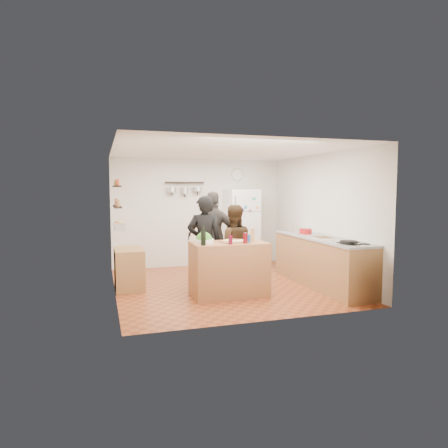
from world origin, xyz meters
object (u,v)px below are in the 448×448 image
object	(u,v)px
wine_bottle	(203,238)
skillet	(349,242)
salt_canister	(248,239)
red_bowl	(306,231)
side_table	(129,269)
fridge	(242,228)
counter_run	(321,262)
pepper_mill	(253,236)
person_center	(233,247)
person_left	(204,243)
salad_bowl	(204,241)
person_back	(214,237)
prep_island	(229,269)
wall_clock	(237,175)

from	to	relation	value
wine_bottle	skillet	size ratio (longest dim) A/B	0.88
salt_canister	red_bowl	distance (m)	1.70
salt_canister	side_table	bearing A→B (deg)	149.99
side_table	wine_bottle	bearing A→B (deg)	-47.64
red_bowl	fridge	world-z (taller)	fridge
wine_bottle	counter_run	bearing A→B (deg)	8.50
pepper_mill	person_center	xyz separation A→B (m)	(-0.23, 0.39, -0.24)
person_left	side_table	size ratio (longest dim) A/B	2.11
salad_bowl	skillet	xyz separation A→B (m)	(2.18, -0.89, 0.00)
wine_bottle	fridge	distance (m)	3.10
side_table	person_left	bearing A→B (deg)	-17.82
person_back	side_table	xyz separation A→B (m)	(-1.61, -0.07, -0.52)
prep_island	red_bowl	size ratio (longest dim) A/B	5.06
salt_canister	person_center	size ratio (longest dim) A/B	0.09
person_center	side_table	size ratio (longest dim) A/B	1.90
person_center	counter_run	xyz separation A→B (m)	(1.63, -0.31, -0.31)
salt_canister	wine_bottle	bearing A→B (deg)	-172.87
salt_canister	person_back	size ratio (longest dim) A/B	0.08
person_center	person_left	bearing A→B (deg)	1.77
pepper_mill	person_back	size ratio (longest dim) A/B	0.10
wine_bottle	red_bowl	size ratio (longest dim) A/B	0.98
wine_bottle	salad_bowl	bearing A→B (deg)	73.50
person_center	pepper_mill	bearing A→B (deg)	134.40
wine_bottle	counter_run	size ratio (longest dim) A/B	0.09
side_table	wall_clock	bearing A→B (deg)	33.71
skillet	wall_clock	xyz separation A→B (m)	(-0.65, 3.61, 1.20)
salad_bowl	wine_bottle	size ratio (longest dim) A/B	1.36
prep_island	red_bowl	world-z (taller)	red_bowl
wine_bottle	counter_run	xyz separation A→B (m)	(2.36, 0.35, -0.58)
prep_island	skillet	distance (m)	2.01
person_left	fridge	world-z (taller)	fridge
wine_bottle	person_center	bearing A→B (deg)	42.32
person_back	person_center	bearing A→B (deg)	136.54
salt_canister	red_bowl	xyz separation A→B (m)	(1.51, 0.78, -0.01)
pepper_mill	person_center	world-z (taller)	person_center
wine_bottle	person_left	xyz separation A→B (m)	(0.22, 0.77, -0.19)
fridge	wall_clock	world-z (taller)	wall_clock
wine_bottle	side_table	distance (m)	1.74
prep_island	pepper_mill	distance (m)	0.71
person_left	person_center	size ratio (longest dim) A/B	1.11
pepper_mill	wall_clock	xyz separation A→B (m)	(0.66, 2.71, 1.15)
prep_island	person_center	world-z (taller)	person_center
pepper_mill	side_table	xyz separation A→B (m)	(-2.03, 0.92, -0.64)
person_center	red_bowl	bearing A→B (deg)	-157.84
counter_run	wall_clock	bearing A→B (deg)	105.92
wine_bottle	person_center	world-z (taller)	person_center
red_bowl	salad_bowl	bearing A→B (deg)	-164.65
person_left	counter_run	distance (m)	2.22
person_back	red_bowl	world-z (taller)	person_back
side_table	counter_run	bearing A→B (deg)	-13.65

